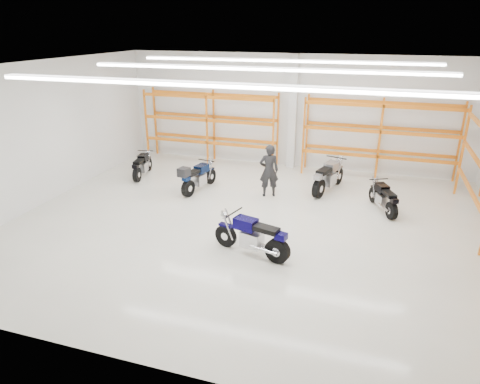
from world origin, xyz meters
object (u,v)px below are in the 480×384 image
(motorcycle_back_a, at_px, (142,166))
(standing_man, at_px, (269,171))
(structural_column, at_px, (293,113))
(motorcycle_back_b, at_px, (196,178))
(motorcycle_back_c, at_px, (328,178))
(motorcycle_back_d, at_px, (384,199))
(motorcycle_main, at_px, (254,238))

(motorcycle_back_a, xyz_separation_m, standing_man, (5.15, -0.45, 0.48))
(standing_man, bearing_deg, structural_column, -113.16)
(motorcycle_back_b, height_order, motorcycle_back_c, motorcycle_back_c)
(motorcycle_back_d, bearing_deg, motorcycle_back_a, 175.72)
(motorcycle_main, bearing_deg, motorcycle_back_c, 76.47)
(motorcycle_back_a, height_order, motorcycle_back_b, motorcycle_back_b)
(motorcycle_main, bearing_deg, standing_man, 98.97)
(motorcycle_back_b, relative_size, structural_column, 0.46)
(structural_column, bearing_deg, motorcycle_back_d, -44.98)
(motorcycle_back_a, distance_m, motorcycle_back_c, 7.05)
(motorcycle_back_a, distance_m, motorcycle_back_b, 2.76)
(motorcycle_back_b, relative_size, motorcycle_back_c, 0.94)
(structural_column, bearing_deg, motorcycle_back_c, -53.94)
(motorcycle_main, xyz_separation_m, motorcycle_back_c, (1.23, 5.10, 0.02))
(motorcycle_back_a, relative_size, motorcycle_back_d, 1.07)
(motorcycle_main, height_order, motorcycle_back_b, motorcycle_back_b)
(motorcycle_main, relative_size, motorcycle_back_b, 1.02)
(motorcycle_back_b, bearing_deg, motorcycle_main, -49.70)
(motorcycle_back_d, xyz_separation_m, structural_column, (-3.69, 3.69, 1.82))
(motorcycle_back_b, height_order, structural_column, structural_column)
(motorcycle_back_a, bearing_deg, structural_column, 30.04)
(motorcycle_back_a, relative_size, motorcycle_back_b, 0.89)
(motorcycle_main, distance_m, motorcycle_back_a, 7.37)
(motorcycle_back_d, relative_size, standing_man, 0.96)
(motorcycle_back_c, xyz_separation_m, standing_man, (-1.87, -1.00, 0.38))
(motorcycle_back_a, distance_m, motorcycle_back_d, 8.94)
(motorcycle_main, xyz_separation_m, standing_man, (-0.65, 4.10, 0.41))
(standing_man, bearing_deg, motorcycle_back_c, -173.71)
(motorcycle_main, height_order, structural_column, structural_column)
(motorcycle_back_d, bearing_deg, motorcycle_main, -128.82)
(motorcycle_back_c, distance_m, structural_column, 3.51)
(motorcycle_main, bearing_deg, motorcycle_back_b, 130.30)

